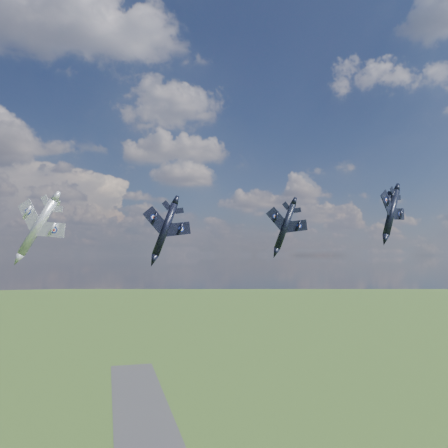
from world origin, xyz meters
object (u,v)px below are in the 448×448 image
object	(u,v)px
jet_lead_navy	(165,229)
jet_high_navy	(285,226)
jet_right_navy	(391,213)
jet_left_silver	(37,227)

from	to	relation	value
jet_lead_navy	jet_high_navy	size ratio (longest dim) A/B	0.78
jet_lead_navy	jet_right_navy	world-z (taller)	jet_right_navy
jet_lead_navy	jet_left_silver	world-z (taller)	jet_left_silver
jet_high_navy	jet_left_silver	bearing A→B (deg)	-159.80
jet_right_navy	jet_high_navy	size ratio (longest dim) A/B	0.78
jet_lead_navy	jet_left_silver	bearing A→B (deg)	135.45
jet_lead_navy	jet_high_navy	world-z (taller)	jet_high_navy
jet_right_navy	jet_high_navy	distance (m)	33.39
jet_lead_navy	jet_right_navy	distance (m)	40.01
jet_right_navy	jet_lead_navy	bearing A→B (deg)	148.25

